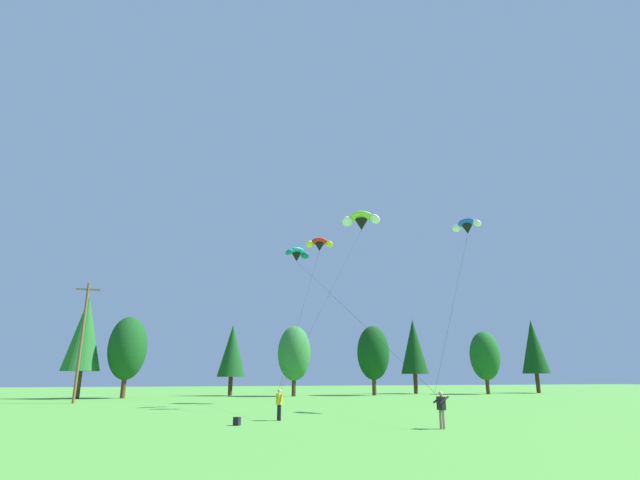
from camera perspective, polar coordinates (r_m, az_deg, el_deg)
name	(u,v)px	position (r m, az deg, el deg)	size (l,w,h in m)	color
treeline_tree_c	(85,333)	(60.90, -26.20, -9.94)	(4.06, 4.06, 11.17)	#472D19
treeline_tree_d	(128,348)	(60.09, -21.92, -11.85)	(4.23, 4.23, 9.00)	#472D19
treeline_tree_e	(232,351)	(63.88, -10.43, -12.82)	(3.54, 3.54, 8.80)	#472D19
treeline_tree_f	(294,353)	(61.44, -3.08, -13.30)	(4.09, 4.09, 8.47)	#472D19
treeline_tree_g	(373,353)	(64.60, 6.35, -13.20)	(4.17, 4.17, 8.76)	#472D19
treeline_tree_h	(414,347)	(71.39, 11.09, -12.34)	(3.86, 3.86, 10.29)	#472D19
treeline_tree_i	(485,356)	(72.21, 19.03, -12.89)	(4.08, 4.08, 8.43)	#472D19
treeline_tree_j	(533,347)	(79.82, 24.06, -11.51)	(3.92, 3.92, 10.55)	#472D19
utility_pole	(82,338)	(50.76, -26.49, -10.44)	(2.20, 0.26, 10.98)	brown
kite_flyer_near	(279,402)	(28.34, -4.86, -18.64)	(0.36, 0.60, 1.69)	black
kite_flyer_mid	(441,406)	(24.58, 14.24, -18.64)	(0.64, 0.67, 1.69)	gray
parafoil_kite_high_lime_white	(361,220)	(48.41, 4.92, 2.36)	(12.95, 16.92, 17.29)	#93D633
parafoil_kite_mid_blue_white	(467,226)	(37.90, 17.07, 1.60)	(9.19, 10.18, 12.33)	blue
parafoil_kite_far_red_yellow	(319,244)	(39.61, -0.06, -0.51)	(6.09, 9.74, 12.29)	red
parafoil_kite_low_teal	(297,254)	(41.67, -2.74, -1.68)	(4.09, 18.98, 11.64)	teal
backpack	(237,421)	(25.94, -9.86, -20.48)	(0.32, 0.24, 0.40)	black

